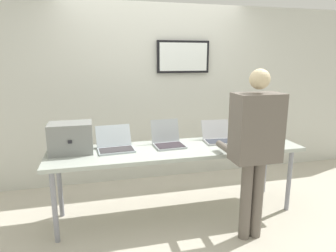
{
  "coord_description": "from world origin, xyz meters",
  "views": [
    {
      "loc": [
        -0.86,
        -2.99,
        1.74
      ],
      "look_at": [
        -0.11,
        -0.03,
        1.04
      ],
      "focal_mm": 31.74,
      "sensor_mm": 36.0,
      "label": 1
    }
  ],
  "objects_px": {
    "equipment_box": "(71,138)",
    "person": "(255,140)",
    "coffee_mug": "(244,146)",
    "laptop_station_3": "(262,134)",
    "laptop_station_1": "(168,140)",
    "laptop_station_2": "(218,137)",
    "laptop_station_0": "(115,144)",
    "workbench": "(177,152)"
  },
  "relations": [
    {
      "from": "equipment_box",
      "to": "person",
      "type": "distance_m",
      "value": 1.83
    },
    {
      "from": "coffee_mug",
      "to": "laptop_station_3",
      "type": "bearing_deg",
      "value": 39.23
    },
    {
      "from": "equipment_box",
      "to": "laptop_station_3",
      "type": "distance_m",
      "value": 2.21
    },
    {
      "from": "laptop_station_1",
      "to": "laptop_station_2",
      "type": "xyz_separation_m",
      "value": [
        0.62,
        0.02,
        -0.01
      ]
    },
    {
      "from": "person",
      "to": "equipment_box",
      "type": "bearing_deg",
      "value": 156.49
    },
    {
      "from": "laptop_station_0",
      "to": "laptop_station_3",
      "type": "relative_size",
      "value": 1.19
    },
    {
      "from": "workbench",
      "to": "laptop_station_1",
      "type": "relative_size",
      "value": 7.63
    },
    {
      "from": "workbench",
      "to": "laptop_station_1",
      "type": "distance_m",
      "value": 0.18
    },
    {
      "from": "laptop_station_2",
      "to": "coffee_mug",
      "type": "relative_size",
      "value": 3.97
    },
    {
      "from": "laptop_station_2",
      "to": "person",
      "type": "distance_m",
      "value": 0.78
    },
    {
      "from": "laptop_station_3",
      "to": "coffee_mug",
      "type": "height_order",
      "value": "laptop_station_3"
    },
    {
      "from": "laptop_station_3",
      "to": "person",
      "type": "distance_m",
      "value": 0.91
    },
    {
      "from": "laptop_station_0",
      "to": "laptop_station_2",
      "type": "distance_m",
      "value": 1.2
    },
    {
      "from": "laptop_station_2",
      "to": "coffee_mug",
      "type": "bearing_deg",
      "value": -71.83
    },
    {
      "from": "workbench",
      "to": "laptop_station_2",
      "type": "height_order",
      "value": "laptop_station_2"
    },
    {
      "from": "laptop_station_1",
      "to": "laptop_station_2",
      "type": "height_order",
      "value": "laptop_station_1"
    },
    {
      "from": "laptop_station_0",
      "to": "laptop_station_3",
      "type": "distance_m",
      "value": 1.77
    },
    {
      "from": "workbench",
      "to": "laptop_station_2",
      "type": "distance_m",
      "value": 0.57
    },
    {
      "from": "workbench",
      "to": "laptop_station_3",
      "type": "xyz_separation_m",
      "value": [
        1.11,
        0.11,
        0.12
      ]
    },
    {
      "from": "laptop_station_3",
      "to": "person",
      "type": "bearing_deg",
      "value": -126.21
    },
    {
      "from": "laptop_station_1",
      "to": "person",
      "type": "height_order",
      "value": "person"
    },
    {
      "from": "workbench",
      "to": "laptop_station_0",
      "type": "xyz_separation_m",
      "value": [
        -0.66,
        0.11,
        0.11
      ]
    },
    {
      "from": "laptop_station_0",
      "to": "laptop_station_3",
      "type": "xyz_separation_m",
      "value": [
        1.77,
        -0.0,
        0.01
      ]
    },
    {
      "from": "equipment_box",
      "to": "workbench",
      "type": "bearing_deg",
      "value": -5.67
    },
    {
      "from": "laptop_station_2",
      "to": "coffee_mug",
      "type": "xyz_separation_m",
      "value": [
        0.13,
        -0.39,
        -0.01
      ]
    },
    {
      "from": "laptop_station_1",
      "to": "laptop_station_2",
      "type": "distance_m",
      "value": 0.62
    },
    {
      "from": "coffee_mug",
      "to": "laptop_station_2",
      "type": "bearing_deg",
      "value": 108.17
    },
    {
      "from": "laptop_station_2",
      "to": "coffee_mug",
      "type": "distance_m",
      "value": 0.41
    },
    {
      "from": "equipment_box",
      "to": "laptop_station_2",
      "type": "bearing_deg",
      "value": 1.04
    },
    {
      "from": "laptop_station_0",
      "to": "person",
      "type": "bearing_deg",
      "value": -30.61
    },
    {
      "from": "coffee_mug",
      "to": "laptop_station_0",
      "type": "bearing_deg",
      "value": 164.9
    },
    {
      "from": "laptop_station_1",
      "to": "coffee_mug",
      "type": "relative_size",
      "value": 3.88
    },
    {
      "from": "laptop_station_1",
      "to": "coffee_mug",
      "type": "height_order",
      "value": "laptop_station_1"
    },
    {
      "from": "laptop_station_1",
      "to": "person",
      "type": "xyz_separation_m",
      "value": [
        0.65,
        -0.74,
        0.16
      ]
    },
    {
      "from": "laptop_station_0",
      "to": "coffee_mug",
      "type": "relative_size",
      "value": 4.34
    },
    {
      "from": "laptop_station_2",
      "to": "laptop_station_1",
      "type": "bearing_deg",
      "value": -178.05
    },
    {
      "from": "person",
      "to": "coffee_mug",
      "type": "xyz_separation_m",
      "value": [
        0.1,
        0.37,
        -0.17
      ]
    },
    {
      "from": "person",
      "to": "laptop_station_2",
      "type": "bearing_deg",
      "value": 92.38
    },
    {
      "from": "equipment_box",
      "to": "laptop_station_3",
      "type": "xyz_separation_m",
      "value": [
        2.21,
        -0.0,
        -0.1
      ]
    },
    {
      "from": "laptop_station_2",
      "to": "laptop_station_3",
      "type": "height_order",
      "value": "laptop_station_3"
    },
    {
      "from": "laptop_station_1",
      "to": "laptop_station_3",
      "type": "height_order",
      "value": "laptop_station_1"
    },
    {
      "from": "person",
      "to": "coffee_mug",
      "type": "relative_size",
      "value": 17.79
    }
  ]
}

